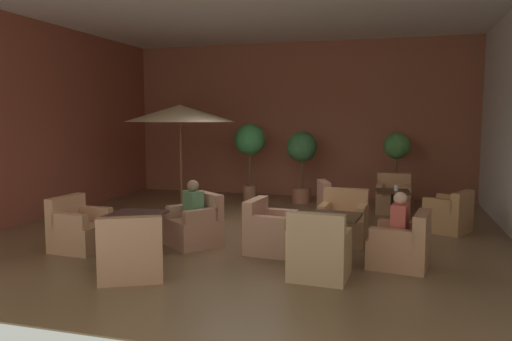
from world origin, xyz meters
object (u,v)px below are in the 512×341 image
armchair_front_left_south (393,198)px  armchair_mid_center_south (343,223)px  patron_blue_shirt (193,201)px  armchair_front_right_south (132,254)px  armchair_mid_center_north (319,254)px  cafe_table_mid_center (333,223)px  patron_by_window (400,218)px  cafe_table_front_left (392,200)px  iced_drink_cup (396,188)px  armchair_front_left_north (335,208)px  potted_tree_mid_right (397,156)px  armchair_mid_center_east (402,246)px  armchair_front_left_east (449,216)px  cafe_table_front_right (135,221)px  armchair_front_right_east (79,230)px  patio_umbrella_tall_red (180,114)px  potted_tree_mid_left (250,144)px  potted_tree_left_corner (302,154)px  armchair_front_right_north (196,226)px  armchair_mid_center_west (270,232)px

armchair_front_left_south → armchair_mid_center_south: 3.13m
armchair_mid_center_south → patron_blue_shirt: 2.58m
armchair_front_right_south → armchair_mid_center_north: (2.40, 0.65, 0.01)m
cafe_table_mid_center → patron_by_window: bearing=-9.0°
cafe_table_front_left → iced_drink_cup: (0.07, 0.00, 0.24)m
armchair_front_left_north → potted_tree_mid_right: 2.90m
cafe_table_front_left → armchair_front_left_south: (0.01, 1.16, -0.16)m
armchair_front_right_south → armchair_mid_center_east: size_ratio=1.19×
armchair_front_right_south → armchair_mid_center_north: size_ratio=1.17×
armchair_mid_center_south → patron_by_window: patron_by_window is taller
armchair_front_left_south → armchair_front_left_north: bearing=-126.1°
armchair_front_left_east → cafe_table_front_right: size_ratio=1.19×
armchair_front_right_east → armchair_mid_center_south: bearing=22.3°
patio_umbrella_tall_red → potted_tree_mid_left: size_ratio=1.30×
potted_tree_left_corner → potted_tree_mid_left: bearing=-174.3°
cafe_table_front_left → potted_tree_left_corner: (-2.23, 1.91, 0.74)m
armchair_front_left_south → patron_blue_shirt: size_ratio=1.35×
armchair_front_right_east → potted_tree_left_corner: potted_tree_left_corner is taller
cafe_table_front_left → patron_by_window: (0.12, -3.03, 0.23)m
armchair_front_right_south → cafe_table_mid_center: (2.46, 1.66, 0.21)m
armchair_front_right_east → armchair_mid_center_north: 3.95m
armchair_mid_center_north → armchair_mid_center_south: bearing=87.0°
armchair_front_left_south → patron_blue_shirt: 5.08m
potted_tree_mid_left → iced_drink_cup: 4.10m
armchair_front_right_north → armchair_mid_center_east: bearing=-4.9°
potted_tree_mid_right → patron_by_window: 5.19m
cafe_table_front_right → cafe_table_mid_center: same height
patron_by_window → armchair_front_left_east: bearing=70.1°
armchair_front_left_east → armchair_front_right_north: 4.71m
armchair_mid_center_east → iced_drink_cup: armchair_mid_center_east is taller
armchair_mid_center_east → potted_tree_mid_right: size_ratio=0.51×
armchair_mid_center_north → armchair_mid_center_south: 2.03m
cafe_table_mid_center → patron_blue_shirt: (-2.32, 0.09, 0.21)m
potted_tree_mid_left → armchair_front_left_east: bearing=-26.8°
potted_tree_left_corner → potted_tree_mid_left: size_ratio=0.91×
armchair_front_left_south → armchair_front_right_north: armchair_front_left_south is taller
cafe_table_mid_center → patio_umbrella_tall_red: (-4.00, 3.28, 1.68)m
cafe_table_front_right → cafe_table_mid_center: (2.93, 0.71, -0.00)m
iced_drink_cup → armchair_mid_center_east: bearing=-88.2°
cafe_table_mid_center → armchair_mid_center_north: bearing=-93.2°
armchair_mid_center_north → armchair_mid_center_east: 1.36m
armchair_mid_center_east → armchair_front_left_south: bearing=92.0°
cafe_table_front_right → patron_blue_shirt: patron_blue_shirt is taller
armchair_front_left_east → potted_tree_mid_left: (-4.58, 2.31, 1.15)m
cafe_table_front_left → patron_blue_shirt: (-3.16, -2.78, 0.27)m
armchair_front_left_south → cafe_table_front_right: 6.08m
armchair_front_left_south → armchair_front_right_north: 5.02m
cafe_table_front_right → armchair_mid_center_west: armchair_mid_center_west is taller
armchair_front_left_east → armchair_mid_center_north: size_ratio=1.07×
cafe_table_front_left → potted_tree_mid_right: bearing=88.5°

